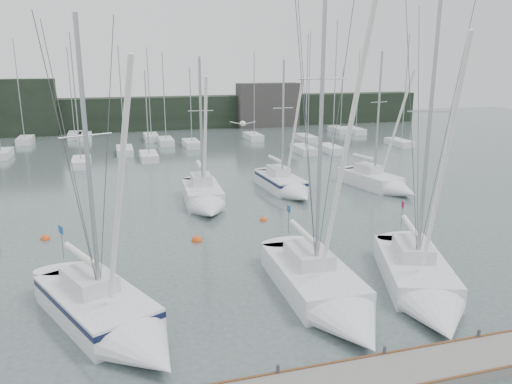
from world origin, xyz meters
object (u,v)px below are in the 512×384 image
sailboat_near_center (330,297)px  sailboat_mid_c (205,200)px  sailboat_near_right (424,289)px  sailboat_mid_d (287,186)px  buoy_b (263,220)px  sailboat_mid_e (383,184)px  buoy_a (197,241)px  sailboat_near_left (115,321)px  buoy_c (45,239)px

sailboat_near_center → sailboat_mid_c: (-2.33, 16.83, 0.07)m
sailboat_near_right → sailboat_mid_c: sailboat_near_right is taller
sailboat_near_center → sailboat_mid_d: bearing=76.9°
buoy_b → sailboat_near_center: bearing=-94.1°
sailboat_mid_e → buoy_b: 12.96m
sailboat_mid_c → buoy_a: sailboat_mid_c is taller
sailboat_near_right → sailboat_mid_e: 19.89m
sailboat_mid_e → buoy_b: (-11.97, -4.93, -0.56)m
sailboat_near_left → sailboat_mid_c: (6.66, 16.38, 0.03)m
sailboat_near_center → sailboat_near_right: sailboat_near_center is taller
sailboat_near_left → buoy_c: bearing=82.9°
sailboat_near_right → sailboat_mid_d: (0.43, 19.43, 0.03)m
sailboat_near_center → sailboat_mid_e: bearing=55.2°
sailboat_near_center → sailboat_mid_c: 16.99m
buoy_a → buoy_b: (5.01, 2.67, 0.00)m
sailboat_near_left → sailboat_mid_c: size_ratio=1.14×
sailboat_mid_e → buoy_a: bearing=-167.9°
sailboat_mid_d → sailboat_near_left: bearing=-130.3°
sailboat_mid_d → sailboat_mid_e: size_ratio=0.95×
sailboat_mid_e → sailboat_mid_d: bearing=158.0°
sailboat_mid_e → buoy_c: bearing=178.4°
buoy_c → sailboat_mid_e: bearing=10.4°
buoy_a → sailboat_near_right: bearing=-50.6°
sailboat_mid_c → sailboat_mid_e: 15.23m
sailboat_near_left → sailboat_mid_e: (21.87, 17.20, -0.03)m
sailboat_mid_c → sailboat_mid_d: bearing=20.5°
sailboat_near_left → buoy_b: (9.90, 12.28, -0.59)m
buoy_b → sailboat_mid_e: bearing=22.4°
sailboat_near_center → buoy_a: bearing=113.6°
buoy_a → buoy_c: 9.24m
buoy_b → sailboat_near_left: bearing=-128.9°
sailboat_near_left → sailboat_near_center: 9.00m
sailboat_near_right → sailboat_mid_d: sailboat_near_right is taller
sailboat_mid_d → buoy_c: size_ratio=20.51×
sailboat_mid_c → sailboat_mid_d: (7.22, 2.23, -0.05)m
buoy_b → sailboat_mid_c: bearing=128.3°
sailboat_near_left → sailboat_mid_c: sailboat_near_left is taller
sailboat_mid_d → buoy_a: bearing=-138.6°
sailboat_mid_d → buoy_c: sailboat_mid_d is taller
sailboat_near_right → buoy_a: sailboat_near_right is taller
sailboat_mid_d → buoy_b: sailboat_mid_d is taller
sailboat_mid_c → sailboat_mid_e: sailboat_mid_e is taller
buoy_b → buoy_c: bearing=179.2°
sailboat_mid_d → buoy_b: size_ratio=23.37×
sailboat_mid_d → sailboat_mid_e: bearing=-13.6°
sailboat_mid_c → buoy_b: size_ratio=23.79×
sailboat_near_center → sailboat_mid_e: 21.85m
buoy_b → buoy_c: size_ratio=0.88×
sailboat_near_left → buoy_c: sailboat_near_left is taller
sailboat_near_center → sailboat_near_right: 4.48m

